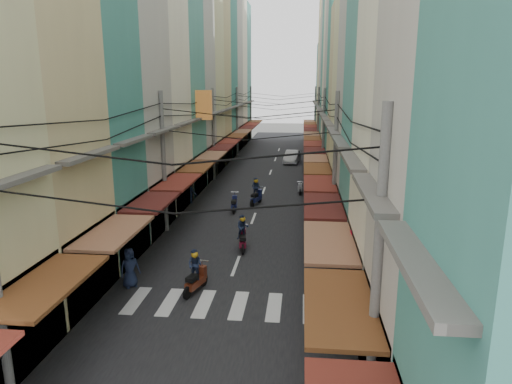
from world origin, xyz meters
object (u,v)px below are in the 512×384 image
Objects in this scene: white_car at (292,163)px; market_umbrella at (385,223)px; traffic_sign at (350,251)px; bicycle at (395,281)px.

market_umbrella is (5.09, -28.82, 2.09)m from white_car.
white_car is 33.69m from traffic_sign.
bicycle is 0.67× the size of market_umbrella.
white_car is at bearing 100.01° from market_umbrella.
white_car is at bearing 1.13° from bicycle.
traffic_sign reaches higher than market_umbrella.
bicycle is 4.24m from traffic_sign.
bicycle is 0.51× the size of traffic_sign.
white_car is 3.02× the size of bicycle.
traffic_sign is at bearing 129.68° from bicycle.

